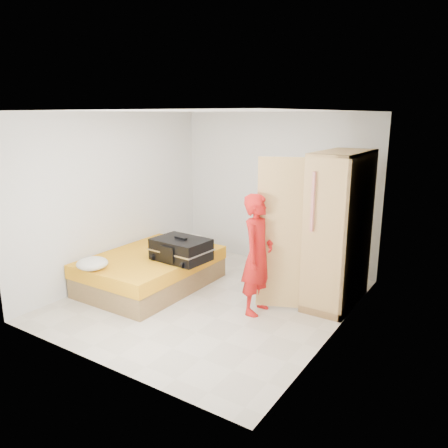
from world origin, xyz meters
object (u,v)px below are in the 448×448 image
Objects in this scene: suitcase at (181,249)px; round_cushion at (92,264)px; wardrobe at (334,233)px; bed at (151,270)px; person at (258,254)px.

suitcase is 1.95× the size of round_cushion.
round_cushion is (-0.77, -0.98, -0.07)m from suitcase.
bed is at bearing -159.92° from wardrobe.
person is 2.27m from round_cushion.
person is at bearing 4.40° from suitcase.
round_cushion is (-0.25, -0.90, 0.33)m from bed.
bed is at bearing -167.27° from suitcase.
suitcase is (-1.98, -0.83, -0.34)m from wardrobe.
wardrobe is 4.91× the size of round_cushion.
wardrobe reaches higher than person.
wardrobe is at bearing -44.45° from person.
wardrobe is at bearing 20.08° from bed.
suitcase is at bearing 8.99° from bed.
person is at bearing -131.49° from wardrobe.
suitcase is at bearing 87.70° from person.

